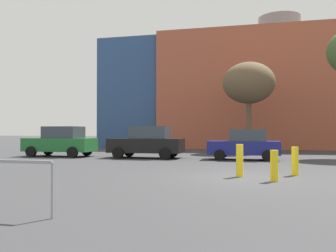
{
  "coord_description": "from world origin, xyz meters",
  "views": [
    {
      "loc": [
        0.46,
        -12.5,
        1.55
      ],
      "look_at": [
        -4.28,
        6.93,
        1.85
      ],
      "focal_mm": 38.77,
      "sensor_mm": 36.0,
      "label": 1
    }
  ],
  "objects_px": {
    "parked_car_0": "(61,142)",
    "bollard_yellow_1": "(240,160)",
    "bollard_yellow_2": "(274,166)",
    "bare_tree_2": "(249,83)",
    "parked_car_1": "(147,142)",
    "parked_car_2": "(245,145)",
    "bollard_yellow_0": "(295,161)"
  },
  "relations": [
    {
      "from": "parked_car_0",
      "to": "bollard_yellow_1",
      "type": "height_order",
      "value": "parked_car_0"
    },
    {
      "from": "bollard_yellow_2",
      "to": "bare_tree_2",
      "type": "bearing_deg",
      "value": 93.95
    },
    {
      "from": "parked_car_1",
      "to": "bollard_yellow_1",
      "type": "distance_m",
      "value": 9.45
    },
    {
      "from": "parked_car_0",
      "to": "bare_tree_2",
      "type": "xyz_separation_m",
      "value": [
        11.24,
        6.95,
        4.15
      ]
    },
    {
      "from": "bollard_yellow_2",
      "to": "parked_car_0",
      "type": "bearing_deg",
      "value": 145.37
    },
    {
      "from": "parked_car_1",
      "to": "bollard_yellow_1",
      "type": "relative_size",
      "value": 3.83
    },
    {
      "from": "parked_car_1",
      "to": "bollard_yellow_2",
      "type": "distance_m",
      "value": 10.84
    },
    {
      "from": "parked_car_2",
      "to": "bollard_yellow_2",
      "type": "xyz_separation_m",
      "value": [
        1.15,
        -8.5,
        -0.34
      ]
    },
    {
      "from": "bare_tree_2",
      "to": "parked_car_0",
      "type": "bearing_deg",
      "value": -148.28
    },
    {
      "from": "parked_car_1",
      "to": "parked_car_2",
      "type": "relative_size",
      "value": 1.11
    },
    {
      "from": "bare_tree_2",
      "to": "bollard_yellow_0",
      "type": "height_order",
      "value": "bare_tree_2"
    },
    {
      "from": "parked_car_0",
      "to": "bollard_yellow_0",
      "type": "xyz_separation_m",
      "value": [
        13.09,
        -6.72,
        -0.42
      ]
    },
    {
      "from": "parked_car_0",
      "to": "bare_tree_2",
      "type": "bearing_deg",
      "value": -148.28
    },
    {
      "from": "parked_car_2",
      "to": "bollard_yellow_0",
      "type": "bearing_deg",
      "value": 106.07
    },
    {
      "from": "parked_car_0",
      "to": "bollard_yellow_2",
      "type": "height_order",
      "value": "parked_car_0"
    },
    {
      "from": "parked_car_2",
      "to": "parked_car_1",
      "type": "bearing_deg",
      "value": 0.0
    },
    {
      "from": "bare_tree_2",
      "to": "bollard_yellow_1",
      "type": "height_order",
      "value": "bare_tree_2"
    },
    {
      "from": "parked_car_0",
      "to": "bollard_yellow_1",
      "type": "distance_m",
      "value": 13.54
    },
    {
      "from": "parked_car_1",
      "to": "bollard_yellow_0",
      "type": "xyz_separation_m",
      "value": [
        7.5,
        -6.72,
        -0.42
      ]
    },
    {
      "from": "parked_car_2",
      "to": "bollard_yellow_2",
      "type": "relative_size",
      "value": 3.94
    },
    {
      "from": "bare_tree_2",
      "to": "bollard_yellow_2",
      "type": "height_order",
      "value": "bare_tree_2"
    },
    {
      "from": "parked_car_1",
      "to": "bollard_yellow_2",
      "type": "bearing_deg",
      "value": 128.33
    },
    {
      "from": "parked_car_2",
      "to": "bollard_yellow_0",
      "type": "distance_m",
      "value": 7.0
    },
    {
      "from": "bollard_yellow_0",
      "to": "bollard_yellow_2",
      "type": "bearing_deg",
      "value": -113.9
    },
    {
      "from": "bollard_yellow_0",
      "to": "bollard_yellow_2",
      "type": "distance_m",
      "value": 1.94
    },
    {
      "from": "parked_car_0",
      "to": "parked_car_2",
      "type": "bearing_deg",
      "value": -180.0
    },
    {
      "from": "parked_car_0",
      "to": "parked_car_1",
      "type": "bearing_deg",
      "value": -180.0
    },
    {
      "from": "parked_car_0",
      "to": "bare_tree_2",
      "type": "height_order",
      "value": "bare_tree_2"
    },
    {
      "from": "parked_car_2",
      "to": "bollard_yellow_0",
      "type": "relative_size",
      "value": 3.8
    },
    {
      "from": "bollard_yellow_0",
      "to": "parked_car_1",
      "type": "bearing_deg",
      "value": 138.14
    },
    {
      "from": "bollard_yellow_0",
      "to": "bollard_yellow_1",
      "type": "xyz_separation_m",
      "value": [
        -1.88,
        -0.87,
        0.05
      ]
    },
    {
      "from": "parked_car_2",
      "to": "bare_tree_2",
      "type": "xyz_separation_m",
      "value": [
        0.09,
        6.95,
        4.25
      ]
    }
  ]
}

